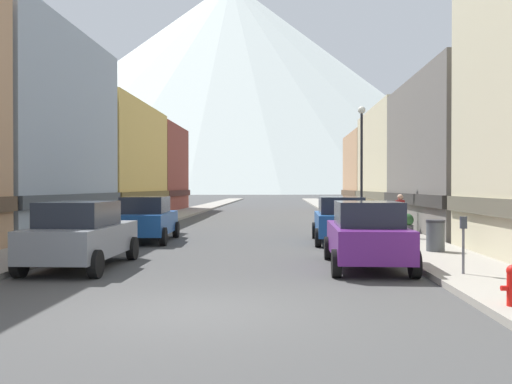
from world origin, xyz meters
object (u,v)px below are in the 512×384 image
Objects in this scene: car_left_1 at (147,219)px; potted_plant_0 at (407,223)px; parking_meter_near at (463,237)px; potted_plant_1 at (58,224)px; car_left_0 at (81,234)px; pedestrian_2 at (400,217)px; car_right_1 at (340,220)px; streetlamp_right at (362,149)px; trash_bin_right at (435,235)px; car_right_0 at (367,234)px.

potted_plant_0 is (10.80, 2.77, -0.32)m from car_left_1.
potted_plant_1 is (-12.75, 7.70, -0.27)m from parking_meter_near.
car_left_0 is at bearing -137.48° from potted_plant_0.
pedestrian_2 reaches higher than car_left_0.
car_right_1 is 4.33m from potted_plant_0.
car_left_1 is (0.00, 7.14, 0.00)m from car_left_0.
car_left_0 is at bearing -126.85° from streetlamp_right.
car_left_0 is 0.75× the size of streetlamp_right.
car_right_1 is 4.69m from trash_bin_right.
parking_meter_near reaches higher than trash_bin_right.
potted_plant_1 is 13.34m from pedestrian_2.
potted_plant_1 is at bearing 117.09° from car_left_0.
car_right_0 is 4.53× the size of trash_bin_right.
pedestrian_2 is at bearing -78.47° from streetlamp_right.
streetlamp_right reaches higher than potted_plant_0.
car_left_0 is 10.33m from car_right_1.
car_right_0 is at bearing -108.55° from potted_plant_0.
car_right_0 is (7.60, -6.77, 0.00)m from car_left_1.
potted_plant_1 is (-14.00, -3.65, 0.17)m from potted_plant_0.
parking_meter_near is (1.95, -1.81, 0.11)m from car_right_0.
pedestrian_2 is at bearing 6.62° from potted_plant_1.
pedestrian_2 is at bearing -109.59° from potted_plant_0.
car_right_0 is 2.66m from parking_meter_near.
car_left_0 is at bearing -90.02° from car_left_1.
car_left_1 is at bearing -165.62° from potted_plant_0.
potted_plant_0 is (0.65, 6.82, -0.07)m from trash_bin_right.
parking_meter_near is 1.36× the size of trash_bin_right.
car_right_1 reaches higher than potted_plant_1.
parking_meter_near is at bearing -76.99° from car_right_1.
potted_plant_0 is (1.25, 11.35, -0.44)m from parking_meter_near.
car_left_1 is 10.17m from car_right_0.
car_right_0 is at bearing -28.62° from potted_plant_1.
car_right_0 is at bearing -90.00° from car_right_1.
potted_plant_0 is 0.14× the size of streetlamp_right.
car_left_0 is 4.37× the size of potted_plant_1.
streetlamp_right is (-1.65, 2.30, 3.41)m from potted_plant_0.
car_right_1 is at bearing 103.01° from parking_meter_near.
pedestrian_2 is (10.05, 7.80, 0.05)m from car_left_0.
car_left_1 is 1.01× the size of car_right_0.
car_right_1 is 3.34× the size of parking_meter_near.
trash_bin_right is at bearing -21.79° from car_left_1.
potted_plant_1 is (-3.20, 6.26, -0.15)m from car_left_0.
streetlamp_right is at bearing 29.01° from car_left_1.
potted_plant_1 is at bearing 151.38° from car_right_0.
potted_plant_0 is 2.27m from pedestrian_2.
parking_meter_near is 14.90m from potted_plant_1.
car_left_0 is 10.61m from trash_bin_right.
car_right_1 is at bearing -0.99° from car_left_1.
car_left_1 is at bearing 179.01° from car_right_1.
parking_meter_near is 1.57× the size of potted_plant_0.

